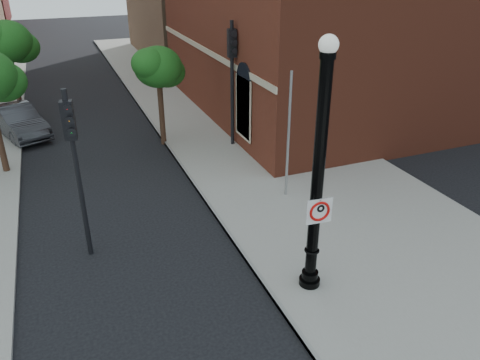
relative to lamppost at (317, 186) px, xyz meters
name	(u,v)px	position (x,y,z in m)	size (l,w,h in m)	color
ground	(194,318)	(-3.12, 0.01, -2.96)	(120.00, 120.00, 0.00)	black
sidewalk_right	(256,140)	(2.88, 10.01, -2.90)	(8.00, 60.00, 0.12)	gray
curb_edge	(172,153)	(-1.07, 10.01, -2.89)	(0.10, 60.00, 0.14)	gray
lamppost	(317,186)	(0.00, 0.00, 0.00)	(0.54, 0.54, 6.40)	black
no_parking_sign	(319,211)	(0.02, -0.16, -0.57)	(0.66, 0.11, 0.66)	white
parked_car	(18,121)	(-7.18, 14.91, -2.23)	(1.53, 4.39, 1.45)	#2D2D32
traffic_signal_left	(73,149)	(-5.12, 3.69, 0.32)	(0.35, 0.42, 4.86)	black
traffic_signal_right	(232,65)	(1.69, 9.90, 0.69)	(0.36, 0.45, 5.41)	black
utility_pole	(288,138)	(1.68, 4.67, -0.70)	(0.09, 0.09, 4.51)	#999999
street_tree_b	(8,43)	(-7.05, 17.23, 0.97)	(2.77, 2.50, 4.98)	#331F14
street_tree_c	(159,68)	(-1.09, 11.38, 0.47)	(2.42, 2.18, 4.35)	#331F14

